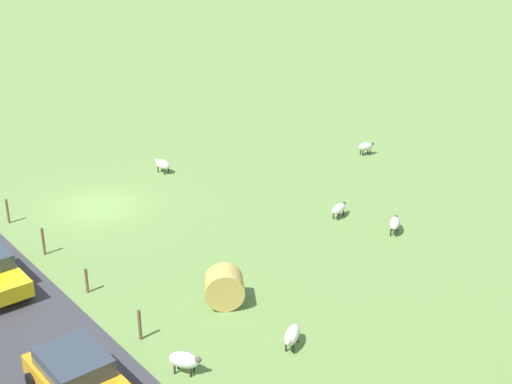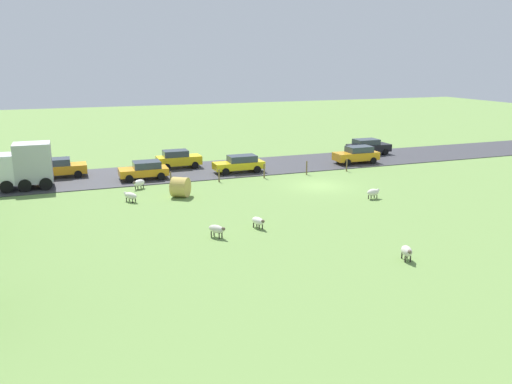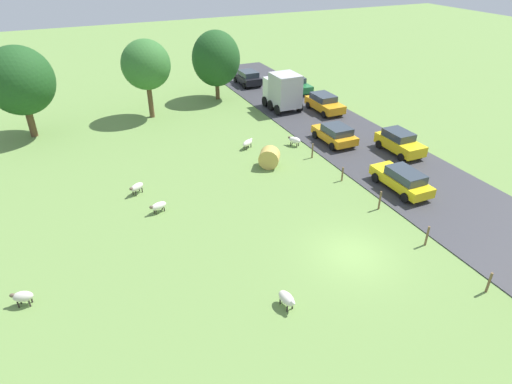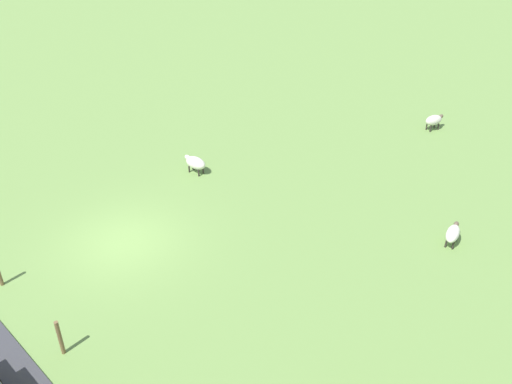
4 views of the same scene
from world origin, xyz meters
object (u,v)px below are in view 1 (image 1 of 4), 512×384
(sheep_1, at_px, (366,147))
(sheep_5, at_px, (339,209))
(sheep_4, at_px, (163,164))
(hay_bale_0, at_px, (224,287))
(sheep_0, at_px, (292,335))
(sheep_3, at_px, (395,223))
(car_5, at_px, (78,377))
(sheep_2, at_px, (184,360))

(sheep_1, bearing_deg, sheep_5, 35.22)
(sheep_4, distance_m, hay_bale_0, 14.16)
(sheep_0, distance_m, sheep_5, 10.85)
(sheep_4, height_order, sheep_5, sheep_4)
(hay_bale_0, bearing_deg, sheep_0, 92.42)
(sheep_0, height_order, sheep_4, sheep_4)
(sheep_1, relative_size, hay_bale_0, 0.72)
(sheep_1, bearing_deg, hay_bale_0, 26.37)
(sheep_4, relative_size, hay_bale_0, 0.77)
(sheep_0, distance_m, sheep_1, 19.93)
(sheep_0, height_order, hay_bale_0, hay_bale_0)
(sheep_3, bearing_deg, hay_bale_0, 0.15)
(sheep_1, height_order, car_5, car_5)
(sheep_2, bearing_deg, car_5, -15.72)
(sheep_3, distance_m, sheep_4, 13.69)
(sheep_3, bearing_deg, car_5, 5.83)
(sheep_3, distance_m, car_5, 16.41)
(sheep_1, bearing_deg, sheep_0, 36.02)
(sheep_5, bearing_deg, hay_bale_0, 17.73)
(sheep_0, height_order, sheep_2, sheep_2)
(sheep_0, bearing_deg, hay_bale_0, -87.58)
(sheep_1, bearing_deg, sheep_4, -24.77)
(sheep_0, xyz_separation_m, sheep_5, (-8.70, -6.48, -0.01))
(sheep_1, relative_size, sheep_5, 0.92)
(sheep_0, bearing_deg, sheep_1, -143.98)
(sheep_5, xyz_separation_m, hay_bale_0, (8.85, 2.83, 0.29))
(sheep_2, bearing_deg, sheep_3, -168.88)
(sheep_2, distance_m, hay_bale_0, 4.33)
(sheep_2, xyz_separation_m, sheep_4, (-8.92, -15.62, -0.00))
(sheep_0, relative_size, car_5, 0.30)
(sheep_2, height_order, hay_bale_0, hay_bale_0)
(sheep_1, xyz_separation_m, car_5, (22.98, 9.71, 0.34))
(sheep_2, bearing_deg, sheep_1, -151.75)
(sheep_1, xyz_separation_m, hay_bale_0, (16.27, 8.07, 0.23))
(sheep_3, bearing_deg, sheep_0, 21.25)
(sheep_3, xyz_separation_m, car_5, (16.32, 1.67, 0.34))
(sheep_0, xyz_separation_m, sheep_1, (-16.12, -11.72, 0.04))
(sheep_5, bearing_deg, car_5, 16.03)
(car_5, bearing_deg, sheep_2, 164.28)
(sheep_2, xyz_separation_m, sheep_3, (-13.10, -2.57, 0.01))
(sheep_3, xyz_separation_m, hay_bale_0, (9.61, 0.03, 0.24))
(hay_bale_0, bearing_deg, car_5, 13.74)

